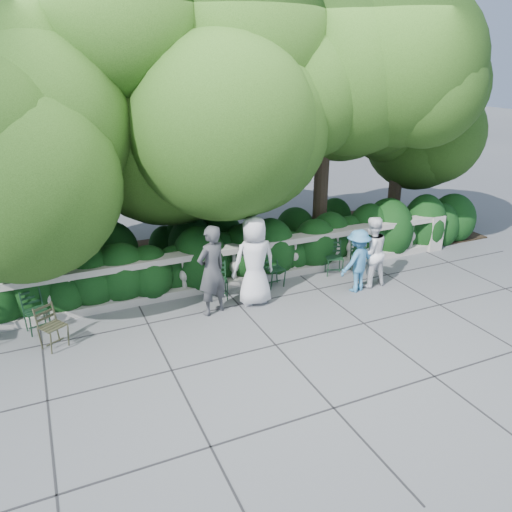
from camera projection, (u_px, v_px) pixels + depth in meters
name	position (u px, v px, depth m)	size (l,w,h in m)	color
ground	(276.00, 317.00, 10.39)	(90.00, 90.00, 0.00)	#515358
balustrade	(242.00, 265.00, 11.73)	(12.00, 0.44, 1.00)	#9E998E
shrub_hedge	(224.00, 266.00, 12.93)	(15.00, 2.60, 1.70)	black
tree_canopy	(244.00, 106.00, 11.91)	(15.04, 6.52, 6.78)	#3F3023
chair_b	(42.00, 334.00, 9.73)	(0.44, 0.48, 0.84)	black
chair_c	(219.00, 301.00, 11.04)	(0.44, 0.48, 0.84)	black
chair_d	(360.00, 274.00, 12.45)	(0.44, 0.48, 0.84)	black
chair_e	(277.00, 288.00, 11.67)	(0.44, 0.48, 0.84)	black
chair_f	(334.00, 277.00, 12.31)	(0.44, 0.48, 0.84)	black
chair_weathered	(61.00, 350.00, 9.20)	(0.44, 0.48, 0.84)	black
person_businessman	(254.00, 261.00, 10.64)	(0.96, 0.62, 1.97)	silver
person_woman_grey	(212.00, 270.00, 10.21)	(0.71, 0.46, 1.93)	#3D3E42
person_casual_man	(371.00, 252.00, 11.53)	(0.82, 0.64, 1.69)	white
person_older_blue	(358.00, 261.00, 11.31)	(0.95, 0.55, 1.47)	teal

